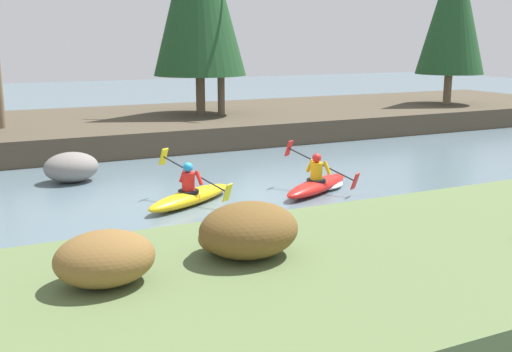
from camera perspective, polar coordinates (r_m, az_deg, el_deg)
The scene contains 11 objects.
ground_plane at distance 14.34m, azimuth -3.79°, elevation -2.28°, with size 90.00×90.00×0.00m, color slate.
riverbank_near at distance 9.28m, azimuth 10.18°, elevation -9.12°, with size 44.00×5.33×0.58m.
riverbank_far at distance 23.78m, azimuth -12.97°, elevation 4.46°, with size 44.00×8.70×0.83m.
conifer_tree_right at distance 29.42m, azimuth 18.28°, elevation 15.06°, with size 3.06×3.06×7.40m.
bare_tree_mid_upstream at distance 23.78m, azimuth -3.40°, elevation 13.14°, with size 3.57×3.53×6.48m.
shrub_clump_nearest at distance 8.13m, azimuth -14.20°, elevation -7.61°, with size 1.33×1.10×0.72m.
shrub_clump_second at distance 9.06m, azimuth -2.67°, elevation -5.82°, with size 0.92×0.77×0.50m.
shrub_clump_third at distance 8.87m, azimuth -0.68°, elevation -5.15°, with size 1.51×1.26×0.82m.
kayaker_lead at distance 15.14m, azimuth 6.05°, elevation -0.74°, with size 2.64×1.96×1.20m.
kayaker_middle at distance 13.97m, azimuth -6.24°, elevation -1.81°, with size 2.63×1.97×1.20m.
boulder_midstream at distance 16.78m, azimuth -17.19°, elevation 0.80°, with size 1.43×1.12×0.81m.
Camera 1 is at (-5.13, -12.87, 3.72)m, focal length 42.00 mm.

